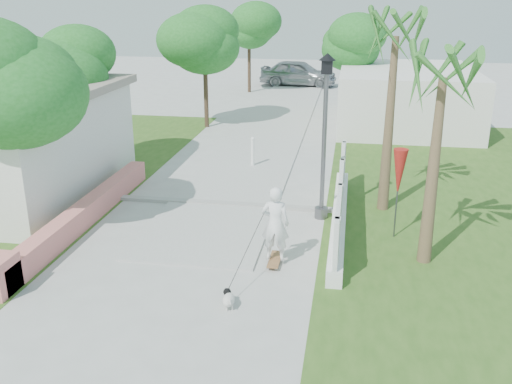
% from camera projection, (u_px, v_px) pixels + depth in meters
% --- Properties ---
extents(ground, '(90.00, 90.00, 0.00)m').
position_uv_depth(ground, '(154.00, 313.00, 11.04)').
color(ground, '#B7B7B2').
rests_on(ground, ground).
extents(path_strip, '(3.20, 36.00, 0.06)m').
position_uv_depth(path_strip, '(282.00, 112.00, 29.65)').
color(path_strip, '#B7B7B2').
rests_on(path_strip, ground).
extents(curb, '(6.50, 0.25, 0.10)m').
position_uv_depth(curb, '(222.00, 204.00, 16.61)').
color(curb, '#999993').
rests_on(curb, ground).
extents(grass_left, '(8.00, 20.00, 0.01)m').
position_uv_depth(grass_left, '(37.00, 173.00, 19.58)').
color(grass_left, '#2F551B').
rests_on(grass_left, ground).
extents(grass_right, '(8.00, 20.00, 0.01)m').
position_uv_depth(grass_right, '(461.00, 196.00, 17.39)').
color(grass_right, '#2F551B').
rests_on(grass_right, ground).
extents(pink_wall, '(0.45, 8.20, 0.80)m').
position_uv_depth(pink_wall, '(77.00, 219.00, 14.76)').
color(pink_wall, '#DD7172').
rests_on(pink_wall, ground).
extents(lattice_fence, '(0.35, 7.00, 1.50)m').
position_uv_depth(lattice_fence, '(340.00, 207.00, 14.98)').
color(lattice_fence, white).
rests_on(lattice_fence, ground).
extents(building_right, '(6.00, 8.00, 2.60)m').
position_uv_depth(building_right, '(405.00, 97.00, 26.42)').
color(building_right, silver).
rests_on(building_right, ground).
extents(street_lamp, '(0.44, 0.44, 4.44)m').
position_uv_depth(street_lamp, '(324.00, 132.00, 14.90)').
color(street_lamp, '#59595E').
rests_on(street_lamp, ground).
extents(bollard, '(0.14, 0.14, 1.09)m').
position_uv_depth(bollard, '(253.00, 151.00, 20.12)').
color(bollard, white).
rests_on(bollard, ground).
extents(patio_umbrella, '(0.36, 0.36, 2.30)m').
position_uv_depth(patio_umbrella, '(399.00, 174.00, 13.92)').
color(patio_umbrella, '#59595E').
rests_on(patio_umbrella, ground).
extents(tree_left_near, '(3.60, 3.60, 5.28)m').
position_uv_depth(tree_left_near, '(3.00, 85.00, 13.26)').
color(tree_left_near, '#4C3826').
rests_on(tree_left_near, ground).
extents(tree_left_mid, '(3.20, 3.20, 4.85)m').
position_uv_depth(tree_left_mid, '(74.00, 69.00, 18.64)').
color(tree_left_mid, '#4C3826').
rests_on(tree_left_mid, ground).
extents(tree_path_left, '(3.40, 3.40, 5.23)m').
position_uv_depth(tree_path_left, '(205.00, 42.00, 25.12)').
color(tree_path_left, '#4C3826').
rests_on(tree_path_left, ground).
extents(tree_path_right, '(3.00, 3.00, 4.79)m').
position_uv_depth(tree_path_right, '(348.00, 44.00, 27.98)').
color(tree_path_right, '#4C3826').
rests_on(tree_path_right, ground).
extents(tree_path_far, '(3.20, 3.20, 5.17)m').
position_uv_depth(tree_path_far, '(249.00, 29.00, 34.40)').
color(tree_path_far, '#4C3826').
rests_on(tree_path_far, ground).
extents(palm_far, '(1.80, 1.80, 5.30)m').
position_uv_depth(palm_far, '(395.00, 49.00, 14.89)').
color(palm_far, brown).
rests_on(palm_far, ground).
extents(palm_near, '(1.80, 1.80, 4.70)m').
position_uv_depth(palm_near, '(442.00, 90.00, 11.87)').
color(palm_near, brown).
rests_on(palm_near, ground).
extents(skateboarder, '(0.95, 2.38, 1.85)m').
position_uv_depth(skateboarder, '(260.00, 239.00, 12.31)').
color(skateboarder, '#8F6039').
rests_on(skateboarder, ground).
extents(dog, '(0.36, 0.50, 0.36)m').
position_uv_depth(dog, '(228.00, 299.00, 11.16)').
color(dog, silver).
rests_on(dog, ground).
extents(parked_car, '(5.16, 2.40, 1.71)m').
position_uv_depth(parked_car, '(298.00, 73.00, 37.76)').
color(parked_car, '#A0A3A7').
rests_on(parked_car, ground).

